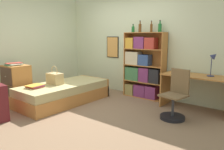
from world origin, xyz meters
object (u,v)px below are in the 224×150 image
bottle_clear (151,28)px  handbag (55,78)px  bookcase (142,68)px  bottle_green (133,29)px  book_stack_on_bed (35,86)px  bottle_brown (140,28)px  magazine_pile_on_dresser (14,64)px  desk (196,85)px  desk_chair (175,103)px  desk_lamp (213,60)px  bottle_blue (160,28)px  dresser (17,84)px  bed (64,93)px

bottle_clear → handbag: bearing=-130.4°
bookcase → bottle_green: (-0.29, 0.01, 0.94)m
book_stack_on_bed → bottle_clear: 2.91m
bottle_brown → bottle_clear: 0.27m
handbag → magazine_pile_on_dresser: 1.01m
bottle_brown → desk: bearing=-4.8°
bottle_green → desk_chair: bottle_green is taller
desk_lamp → bottle_brown: bearing=177.9°
book_stack_on_bed → bottle_brown: (1.21, 2.12, 1.22)m
bottle_clear → bottle_blue: (0.22, 0.00, 0.00)m
handbag → dresser: (-0.80, -0.47, -0.15)m
magazine_pile_on_dresser → bottle_blue: bearing=41.5°
bed → bottle_clear: bottle_clear is taller
bottle_green → desk_lamp: bottle_green is taller
handbag → bottle_green: bottle_green is taller
bed → bookcase: size_ratio=1.29×
book_stack_on_bed → bottle_blue: (1.70, 2.19, 1.22)m
dresser → bottle_blue: bottle_blue is taller
handbag → magazine_pile_on_dresser: (-0.82, -0.50, 0.30)m
bottle_clear → book_stack_on_bed: bearing=-124.1°
handbag → desk: size_ratio=0.31×
desk_chair → bottle_green: bearing=150.1°
magazine_pile_on_dresser → desk_lamp: desk_lamp is taller
bed → desk: size_ratio=1.56×
dresser → bottle_green: bearing=50.5°
handbag → bottle_brown: bottle_brown is taller
bed → magazine_pile_on_dresser: size_ratio=5.59×
bookcase → desk_chair: bearing=-35.1°
handbag → book_stack_on_bed: bearing=-93.9°
bottle_green → desk_lamp: bearing=-2.9°
handbag → bed: bearing=61.9°
bottle_clear → desk_chair: 1.96m
handbag → book_stack_on_bed: handbag is taller
desk → desk_lamp: bearing=11.9°
bookcase → bottle_brown: bottle_brown is taller
handbag → bottle_brown: (1.18, 1.63, 1.13)m
bottle_green → bottle_blue: bottle_blue is taller
bottle_blue → desk_lamp: (1.23, -0.13, -0.64)m
handbag → bookcase: (1.25, 1.66, 0.16)m
bed → desk_chair: size_ratio=2.26×
bookcase → desk_lamp: 1.67m
book_stack_on_bed → magazine_pile_on_dresser: 0.89m
bottle_blue → desk_chair: bearing=-48.2°
bottle_brown → desk: (1.43, -0.12, -1.18)m
magazine_pile_on_dresser → desk_lamp: 4.25m
desk_lamp → desk_chair: 1.16m
dresser → bottle_brown: size_ratio=3.09×
bottle_green → bottle_clear: bearing=3.9°
bed → dresser: 1.12m
desk → bottle_green: bearing=174.6°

